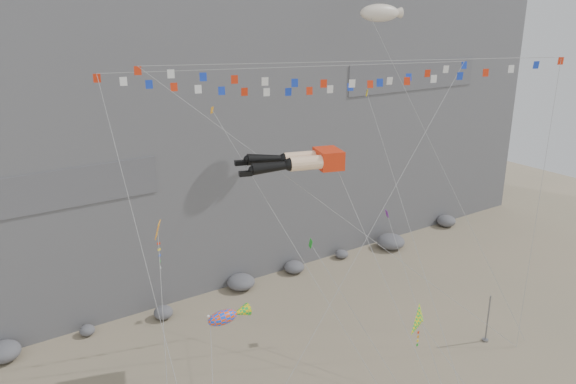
% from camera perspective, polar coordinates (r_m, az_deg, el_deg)
% --- Properties ---
extents(cliff, '(80.00, 28.00, 50.00)m').
position_cam_1_polar(cliff, '(60.50, -12.79, 17.98)').
color(cliff, slate).
rests_on(cliff, ground).
extents(talus_boulders, '(60.00, 3.00, 1.20)m').
position_cam_1_polar(talus_boulders, '(52.79, -4.81, -9.14)').
color(talus_boulders, slate).
rests_on(talus_boulders, ground).
extents(anchor_pole_right, '(0.12, 0.12, 3.95)m').
position_cam_1_polar(anchor_pole_right, '(47.01, 19.64, -12.02)').
color(anchor_pole_right, slate).
rests_on(anchor_pole_right, ground).
extents(legs_kite, '(7.31, 15.18, 19.64)m').
position_cam_1_polar(legs_kite, '(37.17, 1.32, 3.16)').
color(legs_kite, red).
rests_on(legs_kite, ground).
extents(flag_banner_upper, '(26.34, 15.49, 27.52)m').
position_cam_1_polar(flag_banner_upper, '(39.40, 1.12, 12.54)').
color(flag_banner_upper, red).
rests_on(flag_banner_upper, ground).
extents(flag_banner_lower, '(28.22, 13.81, 24.62)m').
position_cam_1_polar(flag_banner_lower, '(39.42, 8.05, 12.98)').
color(flag_banner_lower, red).
rests_on(flag_banner_lower, ground).
extents(harlequin_kite, '(3.24, 6.51, 15.03)m').
position_cam_1_polar(harlequin_kite, '(30.06, -13.09, -3.88)').
color(harlequin_kite, red).
rests_on(harlequin_kite, ground).
extents(fish_windsock, '(5.09, 5.92, 9.82)m').
position_cam_1_polar(fish_windsock, '(33.80, -6.65, -12.59)').
color(fish_windsock, '#EF470C').
rests_on(fish_windsock, ground).
extents(delta_kite, '(2.70, 6.94, 8.62)m').
position_cam_1_polar(delta_kite, '(37.69, 13.25, -12.58)').
color(delta_kite, yellow).
rests_on(delta_kite, ground).
extents(blimp_windsock, '(4.85, 16.87, 29.07)m').
position_cam_1_polar(blimp_windsock, '(50.20, 9.31, 17.46)').
color(blimp_windsock, beige).
rests_on(blimp_windsock, ground).
extents(small_kite_a, '(5.30, 16.03, 24.36)m').
position_cam_1_polar(small_kite_a, '(38.02, -7.07, 7.19)').
color(small_kite_a, orange).
rests_on(small_kite_a, ground).
extents(small_kite_b, '(3.86, 10.73, 14.48)m').
position_cam_1_polar(small_kite_b, '(43.12, 10.08, -2.41)').
color(small_kite_b, purple).
rests_on(small_kite_b, ground).
extents(small_kite_c, '(2.44, 11.16, 14.47)m').
position_cam_1_polar(small_kite_c, '(37.63, 2.46, -5.49)').
color(small_kite_c, '#189C1F').
rests_on(small_kite_c, ground).
extents(small_kite_d, '(5.43, 17.05, 25.00)m').
position_cam_1_polar(small_kite_d, '(45.81, 8.18, 9.43)').
color(small_kite_d, yellow).
rests_on(small_kite_d, ground).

